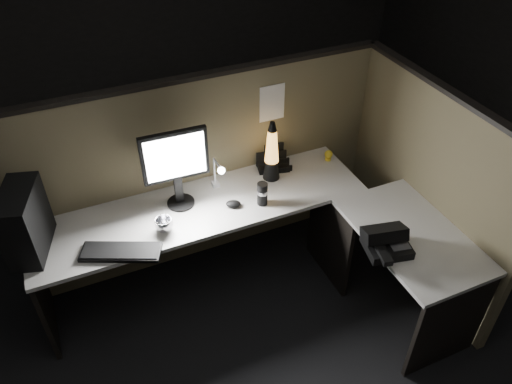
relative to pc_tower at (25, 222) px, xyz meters
name	(u,v)px	position (x,y,z in m)	size (l,w,h in m)	color
floor	(257,332)	(1.22, -0.63, -0.95)	(6.00, 6.00, 0.00)	black
room_shell	(257,133)	(1.22, -0.63, 0.67)	(6.00, 6.00, 6.00)	silver
partition_back	(206,172)	(1.22, 0.30, -0.20)	(2.66, 0.06, 1.50)	brown
partition_right	(425,191)	(2.55, -0.53, -0.20)	(0.06, 1.66, 1.50)	brown
desk	(266,241)	(1.40, -0.38, -0.37)	(2.60, 1.60, 0.73)	beige
pc_tower	(25,222)	(0.00, 0.00, 0.00)	(0.19, 0.41, 0.43)	black
monitor	(176,162)	(0.95, 0.06, 0.12)	(0.44, 0.19, 0.56)	black
keyboard	(121,252)	(0.48, -0.26, -0.21)	(0.48, 0.16, 0.02)	black
mouse	(233,204)	(1.27, -0.12, -0.20)	(0.10, 0.07, 0.04)	black
clip_lamp	(218,175)	(1.24, 0.07, -0.07)	(0.05, 0.20, 0.26)	white
organizer	(272,161)	(1.71, 0.20, -0.18)	(0.27, 0.25, 0.17)	black
lava_lamp	(272,155)	(1.65, 0.07, -0.02)	(0.12, 0.12, 0.46)	black
travel_mug	(262,194)	(1.46, -0.17, -0.13)	(0.08, 0.08, 0.17)	black
steel_mug	(164,225)	(0.78, -0.16, -0.17)	(0.12, 0.12, 0.09)	silver
figurine	(329,154)	(2.14, 0.10, -0.16)	(0.06, 0.06, 0.06)	yellow
pinned_paper	(272,103)	(1.73, 0.26, 0.28)	(0.19, 0.00, 0.27)	white
desk_phone	(386,241)	(1.98, -0.87, -0.16)	(0.31, 0.31, 0.16)	black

